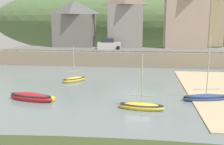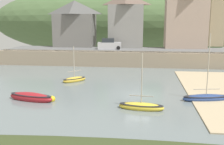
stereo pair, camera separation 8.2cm
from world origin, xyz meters
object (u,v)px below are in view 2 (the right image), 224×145
at_px(waterfront_building_left, 75,23).
at_px(mooring_buoy, 52,99).
at_px(sailboat_nearest_shore, 206,98).
at_px(parked_car_near_slipway, 109,45).
at_px(waterfront_building_right, 186,16).
at_px(motorboat_with_cabin, 31,97).
at_px(sailboat_blue_trim, 141,106).
at_px(waterfront_building_centre, 126,20).
at_px(church_with_spire, 217,6).
at_px(sailboat_tall_mast, 74,79).

relative_size(waterfront_building_left, mooring_buoy, 14.07).
xyz_separation_m(waterfront_building_left, sailboat_nearest_shore, (19.38, -26.43, -6.60)).
bearing_deg(mooring_buoy, parked_car_near_slipway, 84.58).
distance_m(waterfront_building_right, mooring_buoy, 33.41).
distance_m(motorboat_with_cabin, sailboat_blue_trim, 10.43).
bearing_deg(waterfront_building_right, sailboat_nearest_shore, -93.37).
xyz_separation_m(waterfront_building_centre, motorboat_with_cabin, (-6.97, -28.35, -7.20)).
xyz_separation_m(parked_car_near_slipway, mooring_buoy, (-2.26, -23.81, -3.02)).
xyz_separation_m(waterfront_building_right, sailboat_blue_trim, (-7.57, -29.67, -7.86)).
xyz_separation_m(waterfront_building_left, mooring_buoy, (5.06, -28.31, -6.68)).
height_order(church_with_spire, sailboat_nearest_shore, church_with_spire).
xyz_separation_m(sailboat_nearest_shore, parked_car_near_slipway, (-12.06, 21.93, 2.93)).
bearing_deg(parked_car_near_slipway, motorboat_with_cabin, -104.68).
bearing_deg(church_with_spire, parked_car_near_slipway, -157.02).
distance_m(church_with_spire, parked_car_near_slipway, 22.85).
distance_m(waterfront_building_left, waterfront_building_centre, 10.02).
height_order(waterfront_building_left, sailboat_tall_mast, waterfront_building_left).
relative_size(waterfront_building_centre, waterfront_building_right, 0.89).
bearing_deg(sailboat_tall_mast, sailboat_blue_trim, -94.24).
relative_size(parked_car_near_slipway, mooring_buoy, 6.78).
bearing_deg(church_with_spire, motorboat_with_cabin, -126.95).
height_order(waterfront_building_right, sailboat_blue_trim, waterfront_building_right).
bearing_deg(sailboat_blue_trim, waterfront_building_centre, 103.05).
xyz_separation_m(sailboat_nearest_shore, sailboat_tall_mast, (-14.35, 6.36, -0.02)).
bearing_deg(waterfront_building_centre, waterfront_building_left, -180.00).
relative_size(waterfront_building_right, church_with_spire, 0.75).
xyz_separation_m(waterfront_building_right, mooring_buoy, (-15.88, -28.31, -7.93)).
bearing_deg(church_with_spire, waterfront_building_left, -171.68).
xyz_separation_m(waterfront_building_right, sailboat_tall_mast, (-15.90, -20.06, -7.86)).
bearing_deg(sailboat_tall_mast, sailboat_nearest_shore, -69.11).
xyz_separation_m(waterfront_building_left, parked_car_near_slipway, (7.32, -4.50, -3.67)).
relative_size(sailboat_nearest_shore, parked_car_near_slipway, 1.53).
bearing_deg(motorboat_with_cabin, waterfront_building_centre, 88.88).
xyz_separation_m(church_with_spire, parked_car_near_slipway, (-20.04, -8.50, -6.94)).
height_order(motorboat_with_cabin, sailboat_blue_trim, sailboat_blue_trim).
bearing_deg(waterfront_building_left, sailboat_tall_mast, -75.91).
bearing_deg(waterfront_building_centre, sailboat_blue_trim, -83.51).
bearing_deg(waterfront_building_left, waterfront_building_right, 0.00).
relative_size(church_with_spire, sailboat_tall_mast, 3.35).
relative_size(waterfront_building_right, motorboat_with_cabin, 2.38).
relative_size(sailboat_tall_mast, mooring_buoy, 7.19).
bearing_deg(waterfront_building_left, sailboat_blue_trim, -65.74).
bearing_deg(sailboat_tall_mast, waterfront_building_centre, 30.92).
height_order(waterfront_building_left, sailboat_blue_trim, waterfront_building_left).
distance_m(waterfront_building_left, sailboat_tall_mast, 21.72).
relative_size(sailboat_tall_mast, motorboat_with_cabin, 0.95).
relative_size(waterfront_building_centre, sailboat_tall_mast, 2.24).
bearing_deg(waterfront_building_centre, sailboat_tall_mast, -103.89).
relative_size(waterfront_building_right, sailboat_tall_mast, 2.52).
height_order(sailboat_nearest_shore, sailboat_tall_mast, sailboat_nearest_shore).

